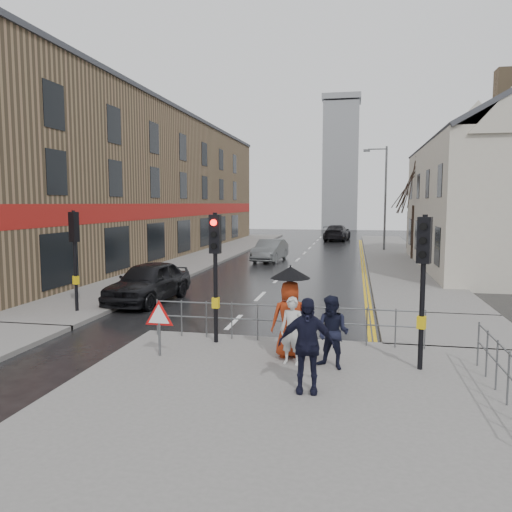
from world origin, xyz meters
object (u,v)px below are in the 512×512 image
at_px(pedestrian_b, 332,332).
at_px(car_mid, 270,250).
at_px(pedestrian_a, 292,331).
at_px(car_parked, 148,282).
at_px(pedestrian_d, 306,345).
at_px(pedestrian_with_umbrella, 290,309).

distance_m(pedestrian_b, car_mid, 21.76).
bearing_deg(pedestrian_a, car_mid, 113.29).
distance_m(car_parked, car_mid, 14.50).
xyz_separation_m(car_parked, car_mid, (2.30, 14.31, -0.07)).
xyz_separation_m(pedestrian_b, pedestrian_d, (-0.43, -1.50, 0.12)).
xyz_separation_m(pedestrian_with_umbrella, car_mid, (-3.97, 20.53, -0.58)).
height_order(pedestrian_a, pedestrian_d, pedestrian_d).
bearing_deg(car_mid, pedestrian_d, -73.32).
distance_m(pedestrian_b, pedestrian_d, 1.56).
bearing_deg(car_parked, pedestrian_b, -38.01).
bearing_deg(pedestrian_d, car_parked, 126.14).
bearing_deg(pedestrian_a, pedestrian_d, -61.28).
bearing_deg(car_mid, pedestrian_a, -73.71).
xyz_separation_m(pedestrian_d, car_mid, (-4.57, 22.68, -0.36)).
bearing_deg(pedestrian_d, car_mid, 98.16).
bearing_deg(pedestrian_b, car_mid, 127.16).
height_order(car_parked, car_mid, car_parked).
height_order(pedestrian_b, car_mid, pedestrian_b).
bearing_deg(pedestrian_b, pedestrian_d, -82.21).
bearing_deg(pedestrian_with_umbrella, car_mid, 100.95).
bearing_deg(car_mid, car_parked, -93.81).
xyz_separation_m(pedestrian_d, car_parked, (-6.86, 8.36, -0.29)).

